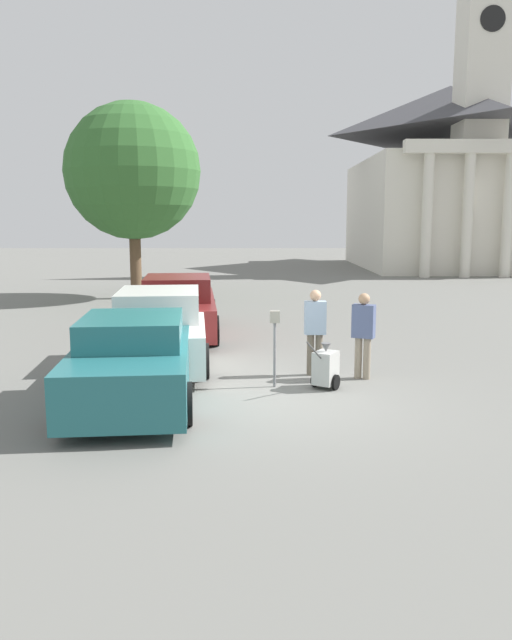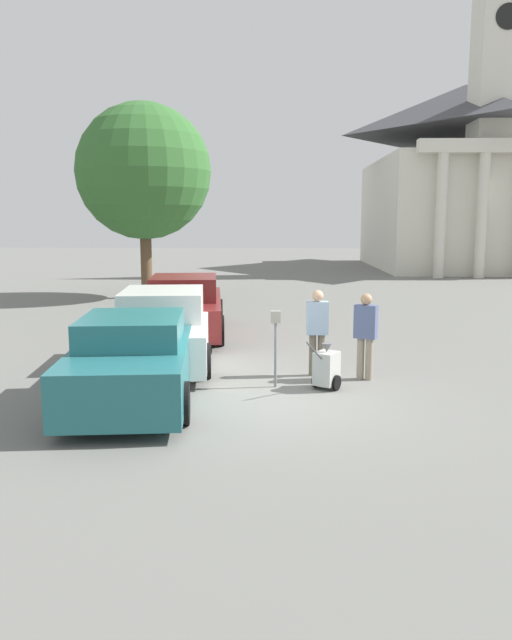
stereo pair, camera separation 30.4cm
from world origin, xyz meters
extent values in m
plane|color=slate|center=(0.00, 0.00, 0.00)|extent=(120.00, 120.00, 0.00)
cube|color=#23666B|center=(-2.38, 0.12, 0.59)|extent=(2.29, 4.96, 0.82)
cube|color=#23666B|center=(-2.37, -0.07, 1.23)|extent=(1.80, 2.16, 0.46)
cylinder|color=black|center=(-3.42, 1.52, 0.33)|extent=(0.24, 0.67, 0.66)
cylinder|color=black|center=(-1.63, 1.69, 0.33)|extent=(0.24, 0.67, 0.66)
cylinder|color=black|center=(-3.14, -1.44, 0.33)|extent=(0.24, 0.67, 0.66)
cylinder|color=black|center=(-1.35, -1.27, 0.33)|extent=(0.24, 0.67, 0.66)
cube|color=silver|center=(-2.38, 3.06, 0.59)|extent=(2.39, 5.40, 0.79)
cube|color=silver|center=(-2.36, 2.85, 1.28)|extent=(1.87, 2.35, 0.60)
cylinder|color=black|center=(-3.46, 4.58, 0.35)|extent=(0.24, 0.71, 0.69)
cylinder|color=black|center=(-1.61, 4.76, 0.35)|extent=(0.24, 0.71, 0.69)
cylinder|color=black|center=(-3.16, 1.35, 0.35)|extent=(0.24, 0.71, 0.69)
cylinder|color=black|center=(-1.30, 1.53, 0.35)|extent=(0.24, 0.71, 0.69)
cube|color=maroon|center=(-2.38, 6.24, 0.60)|extent=(2.39, 5.33, 0.79)
cube|color=maroon|center=(-2.36, 6.04, 1.29)|extent=(1.88, 2.32, 0.60)
cylinder|color=black|center=(-3.47, 7.75, 0.37)|extent=(0.25, 0.76, 0.75)
cylinder|color=black|center=(-1.60, 7.93, 0.37)|extent=(0.25, 0.76, 0.75)
cylinder|color=black|center=(-3.17, 4.56, 0.37)|extent=(0.25, 0.76, 0.75)
cylinder|color=black|center=(-1.30, 4.73, 0.37)|extent=(0.25, 0.76, 0.75)
cylinder|color=slate|center=(0.04, 0.91, 0.60)|extent=(0.05, 0.05, 1.20)
cube|color=gray|center=(0.04, 0.91, 1.31)|extent=(0.18, 0.09, 0.22)
cylinder|color=#665B4C|center=(0.94, 1.81, 0.41)|extent=(0.14, 0.14, 0.82)
cylinder|color=#665B4C|center=(0.77, 1.81, 0.41)|extent=(0.14, 0.14, 0.82)
cube|color=#99B2CC|center=(0.86, 1.81, 1.15)|extent=(0.42, 0.23, 0.65)
sphere|color=tan|center=(0.86, 1.81, 1.59)|extent=(0.22, 0.22, 0.22)
cylinder|color=gray|center=(1.84, 1.47, 0.40)|extent=(0.14, 0.14, 0.81)
cylinder|color=gray|center=(1.68, 1.54, 0.40)|extent=(0.14, 0.14, 0.81)
cube|color=#4C597F|center=(1.76, 1.51, 1.13)|extent=(0.47, 0.37, 0.64)
sphere|color=tan|center=(1.76, 1.51, 1.56)|extent=(0.22, 0.22, 0.22)
cube|color=#B2B2AD|center=(0.96, 0.80, 0.38)|extent=(0.54, 0.56, 0.60)
cone|color=#59595B|center=(0.96, 0.80, 0.76)|extent=(0.18, 0.18, 0.16)
cylinder|color=#4C4C4C|center=(0.72, 0.40, 0.78)|extent=(0.34, 0.52, 0.43)
cylinder|color=black|center=(0.79, 0.91, 0.14)|extent=(0.19, 0.26, 0.28)
cylinder|color=black|center=(1.14, 0.69, 0.14)|extent=(0.19, 0.26, 0.28)
cube|color=silver|center=(12.06, 31.14, 3.43)|extent=(10.80, 14.25, 6.87)
pyramid|color=#424247|center=(12.06, 31.14, 9.96)|extent=(11.01, 14.53, 3.09)
cylinder|color=silver|center=(8.82, 23.41, 3.26)|extent=(0.56, 0.56, 6.52)
cylinder|color=silver|center=(10.98, 23.41, 3.26)|extent=(0.56, 0.56, 6.52)
cube|color=silver|center=(12.06, 23.41, 6.87)|extent=(9.18, 0.70, 0.70)
cube|color=silver|center=(12.06, 25.51, 11.09)|extent=(2.40, 2.40, 8.44)
cylinder|color=black|center=(12.06, 24.29, 13.46)|extent=(1.32, 0.06, 1.32)
cylinder|color=brown|center=(-5.03, 14.20, 1.35)|extent=(0.44, 0.44, 2.69)
sphere|color=#33662D|center=(-5.03, 14.20, 4.90)|extent=(5.20, 5.20, 5.20)
camera|label=1|loc=(-0.30, -10.26, 3.03)|focal=35.00mm
camera|label=2|loc=(0.00, -10.26, 3.03)|focal=35.00mm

